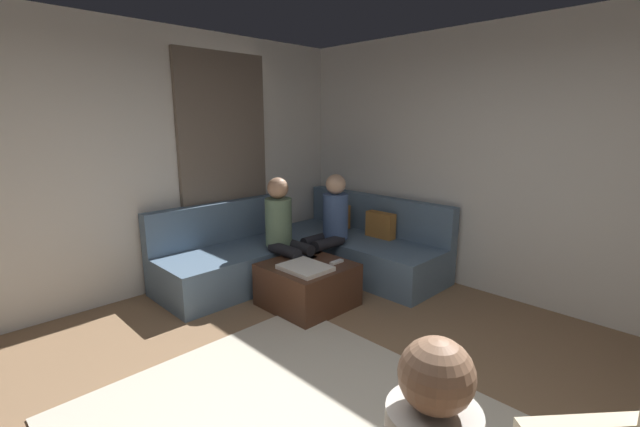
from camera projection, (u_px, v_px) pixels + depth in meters
wall_back at (543, 167)px, 3.89m from camera, size 6.00×0.12×2.70m
wall_left at (98, 166)px, 3.92m from camera, size 0.12×6.00×2.70m
curtain_panel at (225, 167)px, 4.76m from camera, size 0.06×1.10×2.50m
sectional_couch at (308, 252)px, 4.84m from camera, size 2.10×2.55×0.87m
ottoman at (308, 285)px, 4.07m from camera, size 0.76×0.76×0.42m
folded_blanket at (305, 268)px, 3.87m from camera, size 0.44×0.36×0.04m
coffee_mug at (306, 250)px, 4.29m from camera, size 0.08×0.08×0.10m
game_remote at (337, 262)px, 4.05m from camera, size 0.05×0.15×0.02m
person_on_couch_back at (329, 224)px, 4.60m from camera, size 0.30×0.60×1.20m
person_on_couch_side at (285, 230)px, 4.34m from camera, size 0.60×0.30×1.20m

